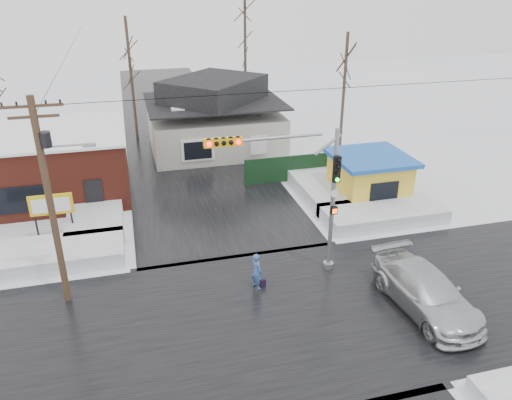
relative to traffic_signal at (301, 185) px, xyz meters
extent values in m
plane|color=white|center=(-2.43, -2.97, -4.54)|extent=(120.00, 120.00, 0.00)
cube|color=black|center=(-2.43, -2.97, -4.53)|extent=(10.00, 120.00, 0.02)
cube|color=black|center=(-2.43, -2.97, -4.53)|extent=(120.00, 10.00, 0.02)
cube|color=white|center=(-11.43, 4.03, -4.14)|extent=(7.00, 3.00, 0.80)
cube|color=white|center=(6.57, 4.03, -4.14)|extent=(7.00, 3.00, 0.80)
cube|color=white|center=(-9.43, 9.03, -4.14)|extent=(3.00, 8.00, 0.80)
cube|color=white|center=(4.57, 9.03, -4.14)|extent=(3.00, 8.00, 0.80)
cylinder|color=gray|center=(1.57, 0.03, -1.04)|extent=(0.20, 0.20, 7.00)
cylinder|color=gray|center=(1.57, 0.03, -4.39)|extent=(0.50, 0.50, 0.30)
cylinder|color=gray|center=(-1.43, 0.03, 2.26)|extent=(4.60, 0.14, 0.14)
cube|color=gold|center=(-3.43, 0.03, 2.26)|extent=(1.60, 0.28, 0.35)
sphere|color=#FF0C0C|center=(-4.03, -0.13, 2.26)|extent=(0.20, 0.20, 0.20)
sphere|color=#FF0C0C|center=(-2.83, -0.13, 2.26)|extent=(0.20, 0.20, 0.20)
cube|color=black|center=(1.57, -0.17, 0.66)|extent=(0.30, 0.22, 1.20)
sphere|color=#0CE533|center=(1.57, -0.31, 0.21)|extent=(0.18, 0.18, 0.18)
cube|color=black|center=(1.57, -0.17, -1.34)|extent=(0.30, 0.20, 0.35)
cylinder|color=#382619|center=(-10.43, 0.53, -0.04)|extent=(0.28, 0.28, 9.00)
cube|color=#382619|center=(-10.43, 0.53, 4.06)|extent=(2.20, 0.10, 0.10)
cube|color=#382619|center=(-10.43, 0.53, 3.66)|extent=(1.80, 0.10, 0.10)
cylinder|color=black|center=(-10.18, 0.53, 2.76)|extent=(0.44, 0.44, 0.60)
cylinder|color=gray|center=(-9.53, 0.53, 2.46)|extent=(1.80, 0.08, 0.08)
cube|color=gray|center=(-8.63, 0.53, 2.41)|extent=(0.50, 0.22, 0.12)
cube|color=maroon|center=(-13.43, 13.03, -2.54)|extent=(12.00, 8.00, 4.00)
cube|color=white|center=(-13.43, 13.03, -0.49)|extent=(12.20, 8.20, 0.15)
cube|color=black|center=(-13.43, 9.01, -3.14)|extent=(3.00, 0.08, 1.60)
cube|color=black|center=(-9.43, 9.01, -3.44)|extent=(1.00, 0.08, 2.20)
cylinder|color=black|center=(-12.33, 6.53, -3.64)|extent=(0.10, 0.10, 1.80)
cylinder|color=black|center=(-10.53, 6.53, -3.64)|extent=(0.10, 0.10, 1.80)
cube|color=gold|center=(-11.43, 6.53, -2.54)|extent=(2.20, 0.18, 1.10)
cube|color=white|center=(-11.43, 6.42, -2.54)|extent=(1.90, 0.02, 0.80)
cube|color=beige|center=(-0.43, 19.03, -3.04)|extent=(10.00, 8.00, 3.00)
cube|color=black|center=(-0.43, 19.03, -0.64)|extent=(10.40, 8.40, 0.12)
pyramid|color=black|center=(-0.43, 19.03, 0.32)|extent=(9.00, 7.00, 1.80)
cube|color=maroon|center=(2.77, 20.03, 0.36)|extent=(0.70, 0.70, 1.40)
cube|color=white|center=(-2.43, 14.98, -3.14)|extent=(2.40, 0.12, 1.60)
cube|color=yellow|center=(7.07, 7.03, -3.24)|extent=(4.00, 4.00, 2.60)
cube|color=#184CB6|center=(7.07, 7.03, -1.79)|extent=(4.60, 4.60, 0.25)
cube|color=black|center=(7.07, 5.00, -3.24)|extent=(1.80, 0.06, 1.20)
cube|color=black|center=(4.07, 11.03, -3.64)|extent=(8.00, 0.12, 1.80)
cylinder|color=#332821|center=(-6.43, 23.03, 0.46)|extent=(0.24, 0.24, 10.00)
cylinder|color=#332821|center=(3.57, 25.03, 1.46)|extent=(0.24, 0.24, 12.00)
cylinder|color=#332821|center=(9.57, 17.03, -0.04)|extent=(0.24, 0.24, 9.00)
imported|color=#385A9D|center=(-2.21, -0.69, -3.67)|extent=(0.63, 0.75, 1.75)
imported|color=silver|center=(4.27, -4.00, -3.69)|extent=(2.78, 6.02, 1.70)
cube|color=black|center=(-1.93, -0.70, -4.36)|extent=(0.30, 0.19, 0.35)
camera|label=1|loc=(-7.08, -19.01, 8.55)|focal=35.00mm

